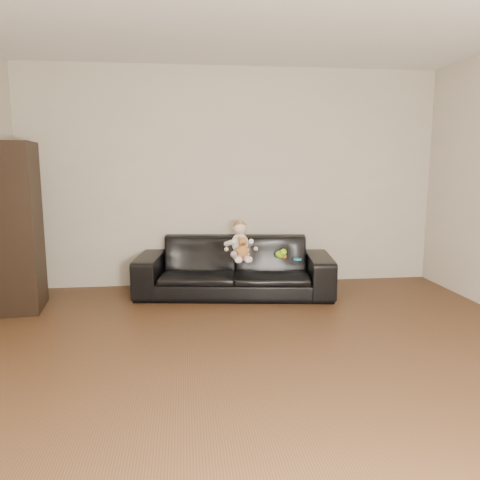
{
  "coord_description": "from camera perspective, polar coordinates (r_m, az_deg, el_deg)",
  "views": [
    {
      "loc": [
        -0.6,
        -2.91,
        1.48
      ],
      "look_at": [
        0.01,
        2.15,
        0.64
      ],
      "focal_mm": 35.0,
      "sensor_mm": 36.0,
      "label": 1
    }
  ],
  "objects": [
    {
      "name": "toy_green",
      "position": [
        5.27,
        4.91,
        -1.77
      ],
      "size": [
        0.13,
        0.15,
        0.09
      ],
      "primitive_type": "ellipsoid",
      "rotation": [
        0.0,
        0.0,
        -0.16
      ],
      "color": "#91D919",
      "rests_on": "sofa"
    },
    {
      "name": "toy_blue_disc",
      "position": [
        5.23,
        7.0,
        -2.33
      ],
      "size": [
        0.11,
        0.11,
        0.01
      ],
      "primitive_type": "cylinder",
      "rotation": [
        0.0,
        0.0,
        -0.22
      ],
      "color": "#1A97D2",
      "rests_on": "sofa"
    },
    {
      "name": "wall_back",
      "position": [
        5.69,
        -0.83,
        7.56
      ],
      "size": [
        5.0,
        0.0,
        5.0
      ],
      "primitive_type": "plane",
      "rotation": [
        1.57,
        0.0,
        0.0
      ],
      "color": "#B9AF9B",
      "rests_on": "ground"
    },
    {
      "name": "baby",
      "position": [
        5.15,
        0.02,
        -0.34
      ],
      "size": [
        0.32,
        0.39,
        0.43
      ],
      "rotation": [
        0.0,
        0.0,
        0.26
      ],
      "color": "#FCD5D7",
      "rests_on": "sofa"
    },
    {
      "name": "shelf_item",
      "position": [
        5.13,
        -25.73,
        5.58
      ],
      "size": [
        0.21,
        0.27,
        0.28
      ],
      "primitive_type": "cube",
      "rotation": [
        0.0,
        0.0,
        0.11
      ],
      "color": "silver",
      "rests_on": "cabinet"
    },
    {
      "name": "floor",
      "position": [
        3.32,
        4.51,
        -17.14
      ],
      "size": [
        5.5,
        5.5,
        0.0
      ],
      "primitive_type": "plane",
      "color": "#4B2F1A",
      "rests_on": "ground"
    },
    {
      "name": "cabinet",
      "position": [
        5.17,
        -25.64,
        1.38
      ],
      "size": [
        0.48,
        0.62,
        1.69
      ],
      "primitive_type": "cube",
      "rotation": [
        0.0,
        0.0,
        0.11
      ],
      "color": "black",
      "rests_on": "floor"
    },
    {
      "name": "teddy_bear",
      "position": [
        5.03,
        0.31,
        -0.94
      ],
      "size": [
        0.16,
        0.16,
        0.23
      ],
      "rotation": [
        0.0,
        0.0,
        0.48
      ],
      "color": "#B06C32",
      "rests_on": "sofa"
    },
    {
      "name": "sofa",
      "position": [
        5.32,
        -0.69,
        -3.24
      ],
      "size": [
        2.28,
        1.14,
        0.64
      ],
      "primitive_type": "imported",
      "rotation": [
        0.0,
        0.0,
        -0.14
      ],
      "color": "black",
      "rests_on": "floor"
    },
    {
      "name": "toy_rattle",
      "position": [
        5.25,
        5.42,
        -2.01
      ],
      "size": [
        0.07,
        0.07,
        0.06
      ],
      "primitive_type": "sphere",
      "rotation": [
        0.0,
        0.0,
        0.26
      ],
      "color": "#CA6517",
      "rests_on": "sofa"
    }
  ]
}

